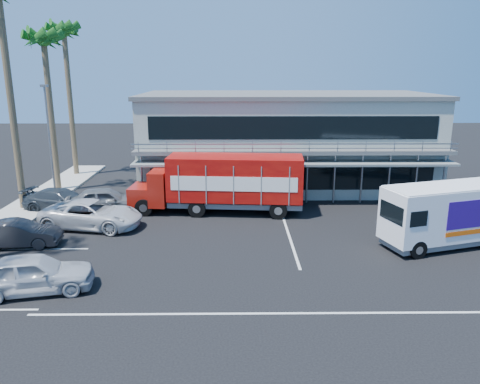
{
  "coord_description": "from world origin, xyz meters",
  "views": [
    {
      "loc": [
        -1.05,
        -22.17,
        9.08
      ],
      "look_at": [
        -0.76,
        3.67,
        2.3
      ],
      "focal_mm": 35.0,
      "sensor_mm": 36.0,
      "label": 1
    }
  ],
  "objects_px": {
    "white_van": "(446,214)",
    "parked_car_a": "(33,274)",
    "red_truck": "(224,182)",
    "parked_car_b": "(18,234)"
  },
  "relations": [
    {
      "from": "red_truck",
      "to": "white_van",
      "type": "relative_size",
      "value": 1.58
    },
    {
      "from": "parked_car_b",
      "to": "white_van",
      "type": "bearing_deg",
      "value": -95.86
    },
    {
      "from": "red_truck",
      "to": "white_van",
      "type": "xyz_separation_m",
      "value": [
        11.78,
        -6.19,
        -0.31
      ]
    },
    {
      "from": "parked_car_a",
      "to": "parked_car_b",
      "type": "xyz_separation_m",
      "value": [
        -3.0,
        5.27,
        -0.13
      ]
    },
    {
      "from": "white_van",
      "to": "parked_car_a",
      "type": "height_order",
      "value": "white_van"
    },
    {
      "from": "parked_car_b",
      "to": "red_truck",
      "type": "bearing_deg",
      "value": -66.12
    },
    {
      "from": "red_truck",
      "to": "parked_car_a",
      "type": "bearing_deg",
      "value": -119.55
    },
    {
      "from": "red_truck",
      "to": "parked_car_b",
      "type": "distance_m",
      "value": 12.36
    },
    {
      "from": "red_truck",
      "to": "white_van",
      "type": "bearing_deg",
      "value": -22.91
    },
    {
      "from": "red_truck",
      "to": "parked_car_b",
      "type": "relative_size",
      "value": 2.64
    }
  ]
}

